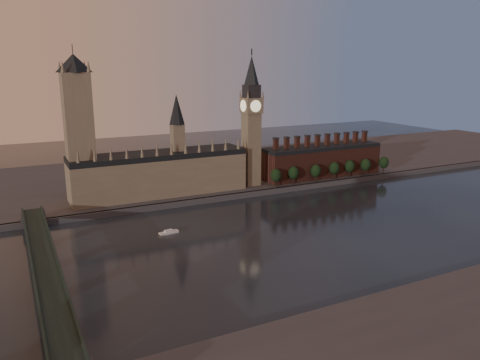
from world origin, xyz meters
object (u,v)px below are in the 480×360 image
at_px(big_ben, 251,120).
at_px(river_boat, 169,232).
at_px(victoria_tower, 79,125).
at_px(westminster_bridge, 46,272).

relative_size(big_ben, river_boat, 8.62).
distance_m(victoria_tower, river_boat, 101.94).
distance_m(victoria_tower, westminster_bridge, 133.21).
bearing_deg(westminster_bridge, big_ben, 34.33).
relative_size(big_ben, westminster_bridge, 0.54).
xyz_separation_m(victoria_tower, westminster_bridge, (-35.00, -117.70, -51.65)).
height_order(big_ben, westminster_bridge, big_ben).
distance_m(big_ben, westminster_bridge, 205.83).
height_order(victoria_tower, big_ben, victoria_tower).
distance_m(westminster_bridge, river_boat, 83.43).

